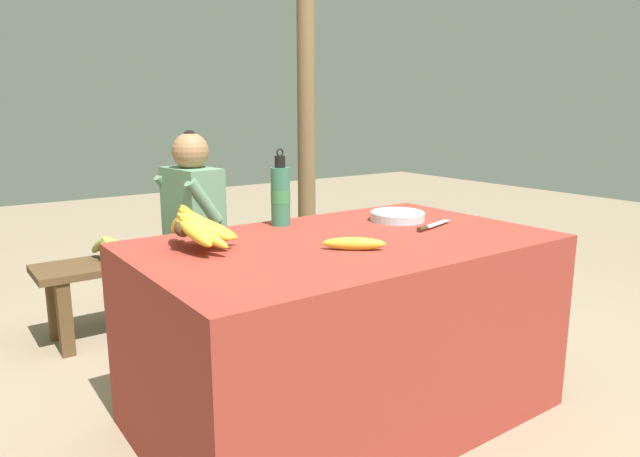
% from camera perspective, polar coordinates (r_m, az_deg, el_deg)
% --- Properties ---
extents(ground_plane, '(12.00, 12.00, 0.00)m').
position_cam_1_polar(ground_plane, '(2.30, 2.42, -17.86)').
color(ground_plane, gray).
extents(market_counter, '(1.48, 0.90, 0.68)m').
position_cam_1_polar(market_counter, '(2.15, 2.50, -9.96)').
color(market_counter, maroon).
rests_on(market_counter, ground_plane).
extents(banana_bunch_ripe, '(0.23, 0.37, 0.17)m').
position_cam_1_polar(banana_bunch_ripe, '(1.92, -12.26, 0.16)').
color(banana_bunch_ripe, '#4C381E').
rests_on(banana_bunch_ripe, market_counter).
extents(serving_bowl, '(0.23, 0.23, 0.04)m').
position_cam_1_polar(serving_bowl, '(2.40, 7.75, 1.29)').
color(serving_bowl, silver).
rests_on(serving_bowl, market_counter).
extents(water_bottle, '(0.08, 0.08, 0.31)m').
position_cam_1_polar(water_bottle, '(2.27, -3.97, 3.38)').
color(water_bottle, '#337556').
rests_on(water_bottle, market_counter).
extents(loose_banana_front, '(0.19, 0.17, 0.04)m').
position_cam_1_polar(loose_banana_front, '(1.89, 3.43, -1.52)').
color(loose_banana_front, gold).
rests_on(loose_banana_front, market_counter).
extents(knife, '(0.24, 0.09, 0.02)m').
position_cam_1_polar(knife, '(2.26, 10.90, 0.23)').
color(knife, '#BCBCC1').
rests_on(knife, market_counter).
extents(wooden_bench, '(1.48, 0.32, 0.39)m').
position_cam_1_polar(wooden_bench, '(3.17, -13.46, -3.21)').
color(wooden_bench, brown).
rests_on(wooden_bench, ground_plane).
extents(seated_vendor, '(0.43, 0.41, 1.03)m').
position_cam_1_polar(seated_vendor, '(3.09, -13.30, 1.35)').
color(seated_vendor, '#232328').
rests_on(seated_vendor, ground_plane).
extents(banana_bunch_green, '(0.21, 0.30, 0.14)m').
position_cam_1_polar(banana_bunch_green, '(3.03, -20.05, -1.76)').
color(banana_bunch_green, '#4C381E').
rests_on(banana_bunch_green, wooden_bench).
extents(support_post_far, '(0.11, 0.11, 2.39)m').
position_cam_1_polar(support_post_far, '(3.70, -1.39, 12.78)').
color(support_post_far, brown).
rests_on(support_post_far, ground_plane).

